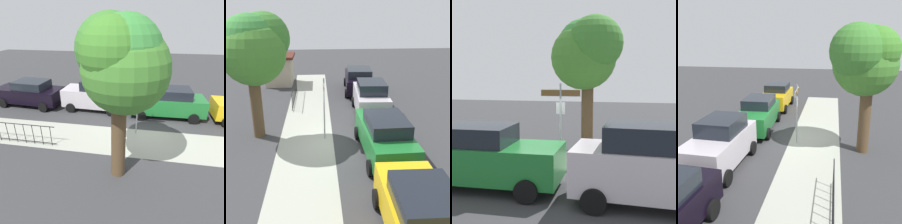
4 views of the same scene
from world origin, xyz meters
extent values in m
plane|color=#38383A|center=(0.00, 0.00, 0.00)|extent=(60.00, 60.00, 0.00)
cube|color=#A6A99B|center=(2.00, 1.30, 0.00)|extent=(24.00, 2.60, 0.00)
cylinder|color=#9EA0A5|center=(0.53, 0.40, 1.53)|extent=(0.07, 0.07, 3.05)
cube|color=brown|center=(0.53, 0.40, 2.71)|extent=(1.43, 0.02, 0.22)
cube|color=white|center=(0.53, 0.40, 2.71)|extent=(1.46, 0.02, 0.25)
cube|color=silver|center=(0.53, 0.42, 2.16)|extent=(0.32, 0.02, 0.42)
cylinder|color=brown|center=(1.06, 3.66, 1.63)|extent=(0.55, 0.55, 3.27)
sphere|color=#3F812A|center=(1.23, 3.90, 4.79)|extent=(2.06, 2.06, 2.06)
sphere|color=#42812E|center=(0.89, 3.51, 4.17)|extent=(2.94, 2.94, 2.94)
sphere|color=#3B7B2E|center=(1.47, 3.09, 4.75)|extent=(2.40, 2.40, 2.40)
sphere|color=#398839|center=(0.90, 3.61, 4.71)|extent=(2.36, 2.36, 2.36)
cube|color=gold|center=(-6.00, -2.02, 0.80)|extent=(4.07, 1.87, 0.97)
cube|color=black|center=(-6.24, -2.02, 1.56)|extent=(1.97, 1.61, 0.54)
cylinder|color=black|center=(-4.61, -1.15, 0.32)|extent=(0.64, 0.23, 0.64)
cylinder|color=black|center=(-4.64, -2.94, 0.32)|extent=(0.64, 0.23, 0.64)
cylinder|color=black|center=(-7.36, -1.10, 0.32)|extent=(0.64, 0.23, 0.64)
cylinder|color=black|center=(-7.39, -2.89, 0.32)|extent=(0.64, 0.23, 0.64)
cube|color=#1D702D|center=(-1.20, -2.12, 0.82)|extent=(4.63, 1.88, 1.00)
cube|color=black|center=(-1.48, -2.13, 1.60)|extent=(2.24, 1.61, 0.55)
cylinder|color=black|center=(0.34, -1.20, 0.32)|extent=(0.64, 0.23, 0.64)
cylinder|color=black|center=(0.38, -2.97, 0.32)|extent=(0.64, 0.23, 0.64)
cylinder|color=black|center=(-2.78, -1.27, 0.32)|extent=(0.64, 0.23, 0.64)
cylinder|color=black|center=(-2.74, -3.04, 0.32)|extent=(0.64, 0.23, 0.64)
cube|color=silver|center=(3.60, -2.41, 0.90)|extent=(4.20, 1.94, 1.15)
cube|color=black|center=(3.35, -2.40, 1.78)|extent=(2.05, 1.63, 0.62)
cylinder|color=black|center=(5.04, -1.60, 0.32)|extent=(0.65, 0.25, 0.64)
cylinder|color=black|center=(4.96, -3.35, 0.32)|extent=(0.65, 0.25, 0.64)
cylinder|color=black|center=(2.24, -1.47, 0.32)|extent=(0.65, 0.25, 0.64)
cylinder|color=black|center=(2.16, -3.22, 0.32)|extent=(0.65, 0.25, 0.64)
cylinder|color=black|center=(6.88, -1.32, 0.32)|extent=(0.65, 0.26, 0.64)
cylinder|color=black|center=(6.67, 2.30, 1.05)|extent=(4.68, 0.04, 0.04)
cylinder|color=black|center=(6.67, 2.30, 0.12)|extent=(4.68, 0.04, 0.04)
cylinder|color=black|center=(4.56, 2.30, 0.53)|extent=(0.03, 0.03, 1.05)
cylinder|color=black|center=(5.03, 2.30, 0.53)|extent=(0.03, 0.03, 1.05)
cylinder|color=black|center=(5.50, 2.30, 0.53)|extent=(0.03, 0.03, 1.05)
cylinder|color=black|center=(5.96, 2.30, 0.53)|extent=(0.03, 0.03, 1.05)
cylinder|color=black|center=(6.43, 2.30, 0.53)|extent=(0.03, 0.03, 1.05)
cylinder|color=black|center=(6.90, 2.30, 0.53)|extent=(0.03, 0.03, 1.05)
camera|label=1|loc=(0.24, 9.83, 5.62)|focal=31.48mm
camera|label=2|loc=(-11.87, 0.65, 6.18)|focal=44.65mm
camera|label=3|loc=(2.92, -10.06, 3.26)|focal=48.07mm
camera|label=4|loc=(13.48, 2.15, 5.47)|focal=43.36mm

